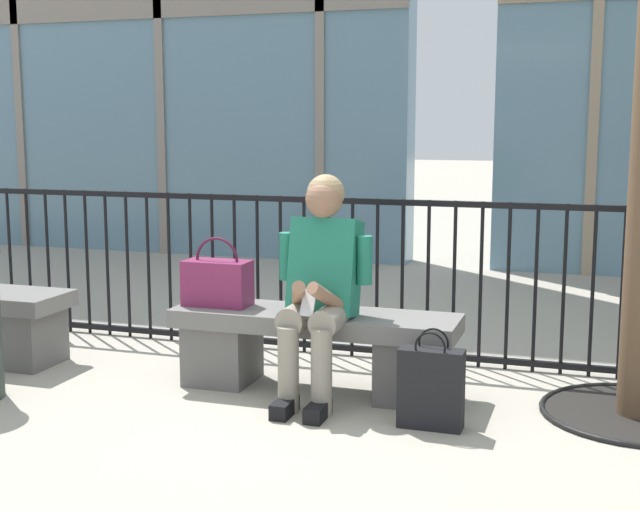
{
  "coord_description": "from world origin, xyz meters",
  "views": [
    {
      "loc": [
        1.47,
        -4.4,
        1.48
      ],
      "look_at": [
        0.0,
        0.1,
        0.75
      ],
      "focal_mm": 48.2,
      "sensor_mm": 36.0,
      "label": 1
    }
  ],
  "objects_px": {
    "handbag_on_bench": "(217,282)",
    "stone_bench": "(314,343)",
    "shopping_bag": "(431,387)",
    "seated_person_with_phone": "(320,281)"
  },
  "relations": [
    {
      "from": "stone_bench",
      "to": "seated_person_with_phone",
      "type": "relative_size",
      "value": 1.32
    },
    {
      "from": "handbag_on_bench",
      "to": "seated_person_with_phone",
      "type": "bearing_deg",
      "value": -10.27
    },
    {
      "from": "stone_bench",
      "to": "shopping_bag",
      "type": "relative_size",
      "value": 3.25
    },
    {
      "from": "handbag_on_bench",
      "to": "stone_bench",
      "type": "bearing_deg",
      "value": 0.99
    },
    {
      "from": "seated_person_with_phone",
      "to": "shopping_bag",
      "type": "relative_size",
      "value": 2.46
    },
    {
      "from": "stone_bench",
      "to": "seated_person_with_phone",
      "type": "distance_m",
      "value": 0.41
    },
    {
      "from": "handbag_on_bench",
      "to": "shopping_bag",
      "type": "xyz_separation_m",
      "value": [
        1.31,
        -0.38,
        -0.38
      ]
    },
    {
      "from": "handbag_on_bench",
      "to": "shopping_bag",
      "type": "distance_m",
      "value": 1.42
    },
    {
      "from": "seated_person_with_phone",
      "to": "handbag_on_bench",
      "type": "distance_m",
      "value": 0.67
    },
    {
      "from": "stone_bench",
      "to": "shopping_bag",
      "type": "bearing_deg",
      "value": -27.83
    }
  ]
}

